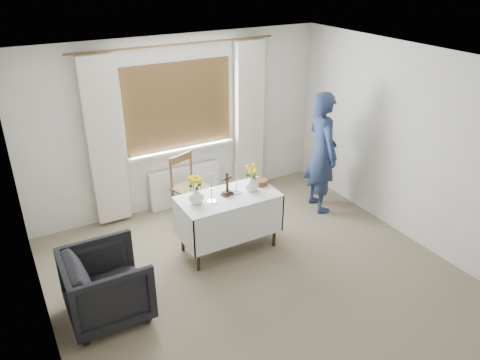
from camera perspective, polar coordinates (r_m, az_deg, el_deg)
name	(u,v)px	position (r m, az deg, el deg)	size (l,w,h in m)	color
ground	(271,293)	(5.44, 3.78, -13.55)	(5.00, 5.00, 0.00)	#7F7357
altar_table	(229,223)	(5.94, -1.41, -5.22)	(1.24, 0.64, 0.76)	silver
wooden_chair	(191,189)	(6.59, -5.96, -1.08)	(0.44, 0.44, 0.96)	brown
armchair	(107,285)	(5.12, -15.91, -12.19)	(0.81, 0.83, 0.75)	black
person	(322,152)	(6.80, 9.95, 3.34)	(0.65, 0.43, 1.78)	navy
radiator	(185,185)	(7.10, -6.71, -0.67)	(1.10, 0.10, 0.60)	silver
wooden_cross	(227,184)	(5.72, -1.57, -0.48)	(0.14, 0.10, 0.30)	black
candlestick_left	(211,188)	(5.55, -3.52, -0.98)	(0.11, 0.11, 0.37)	silver
candlestick_right	(237,179)	(5.74, -0.43, 0.12)	(0.11, 0.11, 0.39)	silver
flower_vase_left	(196,196)	(5.58, -5.37, -1.93)	(0.19, 0.19, 0.19)	silver
flower_vase_right	(252,184)	(5.85, 1.45, -0.48)	(0.17, 0.17, 0.18)	silver
wicker_basket	(261,182)	(6.03, 2.56, -0.25)	(0.18, 0.18, 0.07)	brown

